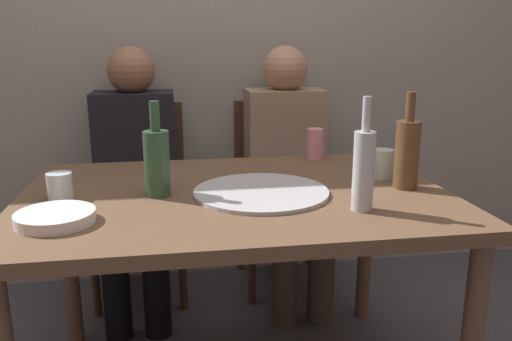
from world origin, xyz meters
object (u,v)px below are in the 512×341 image
dining_table (235,215)px  plate_stack (55,217)px  tumbler_far (382,164)px  guest_in_sweater (135,168)px  beer_bottle (364,168)px  guest_in_beanie (288,162)px  tumbler_near (60,186)px  chair_left (139,187)px  pizza_tray (261,192)px  wine_bottle (157,161)px  chair_right (281,180)px  water_bottle (407,152)px  soda_can (315,144)px

dining_table → plate_stack: 0.56m
tumbler_far → guest_in_sweater: (-0.88, 0.64, -0.14)m
beer_bottle → guest_in_beanie: bearing=89.8°
guest_in_sweater → tumbler_far: bearing=143.8°
tumbler_near → chair_left: (0.17, 0.86, -0.26)m
chair_left → guest_in_sweater: guest_in_sweater is taller
pizza_tray → guest_in_beanie: (0.26, 0.76, -0.09)m
dining_table → chair_left: 0.95m
wine_bottle → plate_stack: (-0.26, -0.21, -0.09)m
chair_left → chair_right: bearing=-180.0°
pizza_tray → water_bottle: (0.47, -0.01, 0.11)m
dining_table → chair_left: bearing=112.6°
soda_can → plate_stack: bearing=-144.8°
dining_table → chair_left: size_ratio=1.49×
water_bottle → soda_can: 0.49m
wine_bottle → tumbler_near: size_ratio=3.63×
tumbler_far → soda_can: size_ratio=0.84×
soda_can → guest_in_beanie: guest_in_beanie is taller
water_bottle → chair_left: 1.33m
tumbler_near → pizza_tray: bearing=-4.6°
tumbler_near → plate_stack: (0.03, -0.22, -0.02)m
pizza_tray → guest_in_sweater: (-0.44, 0.76, -0.09)m
soda_can → chair_right: bearing=94.7°
guest_in_beanie → chair_right: bearing=-90.0°
water_bottle → plate_stack: (-1.05, -0.16, -0.10)m
pizza_tray → wine_bottle: wine_bottle is taller
pizza_tray → wine_bottle: size_ratio=1.45×
wine_bottle → beer_bottle: (0.57, -0.23, 0.01)m
chair_right → pizza_tray: bearing=74.1°
water_bottle → guest_in_sweater: 1.21m
beer_bottle → plate_stack: bearing=178.2°
pizza_tray → soda_can: size_ratio=3.47×
dining_table → guest_in_sweater: size_ratio=1.15×
water_bottle → tumbler_far: water_bottle is taller
tumbler_near → guest_in_beanie: bearing=39.2°
water_bottle → guest_in_beanie: guest_in_beanie is taller
tumbler_far → chair_left: chair_left is taller
dining_table → beer_bottle: size_ratio=4.18×
chair_left → guest_in_sweater: bearing=90.0°
dining_table → water_bottle: water_bottle is taller
dining_table → tumbler_far: 0.54m
beer_bottle → tumbler_near: size_ratio=3.99×
pizza_tray → soda_can: bearing=56.4°
wine_bottle → guest_in_beanie: guest_in_beanie is taller
guest_in_beanie → water_bottle: bearing=105.7°
tumbler_far → dining_table: bearing=-172.2°
dining_table → guest_in_sweater: bearing=116.7°
beer_bottle → tumbler_far: 0.37m
chair_left → dining_table: bearing=112.6°
plate_stack → chair_left: (0.14, 1.08, -0.23)m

